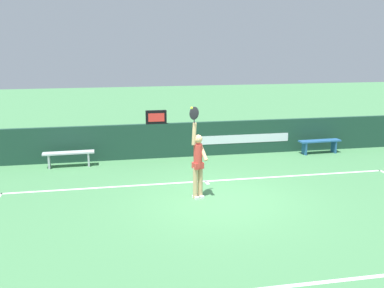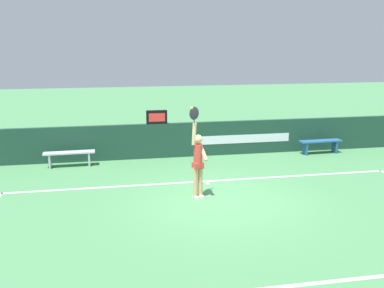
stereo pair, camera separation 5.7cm
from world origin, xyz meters
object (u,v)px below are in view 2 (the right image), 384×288
Objects in this scene: courtside_bench_near at (69,155)px; tennis_ball at (192,108)px; tennis_player at (198,161)px; speed_display at (157,117)px; courtside_bench_far at (320,143)px.

tennis_ball is at bearing -49.43° from courtside_bench_near.
tennis_player is 5.26m from courtside_bench_near.
speed_display is 0.29× the size of tennis_player.
tennis_player is at bearing 44.30° from tennis_ball.
courtside_bench_near reaches higher than courtside_bench_far.
speed_display is 4.44m from tennis_player.
speed_display is at bearing 11.41° from courtside_bench_near.
tennis_player reaches higher than courtside_bench_near.
tennis_ball is at bearing -144.49° from courtside_bench_far.
tennis_ball is 0.04× the size of courtside_bench_far.
courtside_bench_far is (6.04, -0.55, -1.10)m from speed_display.
speed_display is 0.43× the size of courtside_bench_near.
tennis_ball is 5.63m from courtside_bench_near.
courtside_bench_near is at bearing -179.62° from courtside_bench_far.
tennis_ball is at bearing -85.18° from speed_display.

